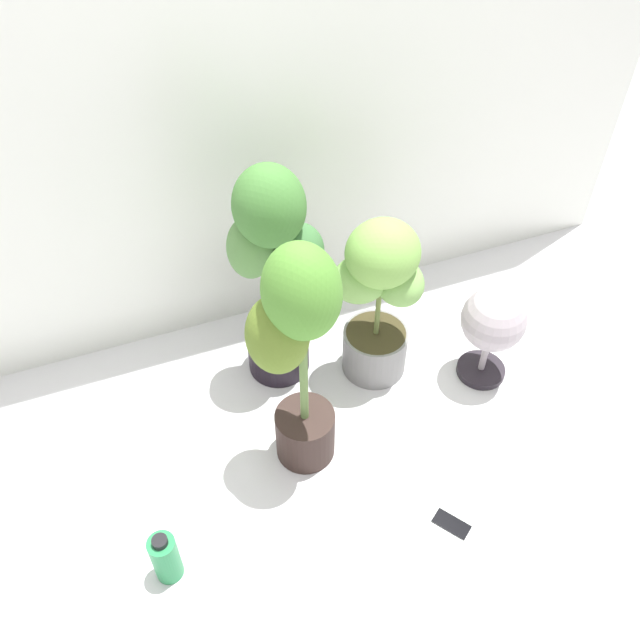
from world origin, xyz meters
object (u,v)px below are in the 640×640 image
potted_plant_back_center (274,265)px  potted_plant_center (296,345)px  cell_phone (451,524)px  floor_fan (493,323)px  potted_plant_back_right (379,294)px  nutrient_bottle (166,557)px

potted_plant_back_center → potted_plant_center: size_ratio=0.98×
potted_plant_center → cell_phone: 0.77m
floor_fan → potted_plant_back_center: bearing=72.0°
potted_plant_center → floor_fan: potted_plant_center is taller
potted_plant_back_right → floor_fan: 0.42m
floor_fan → nutrient_bottle: bearing=111.2°
cell_phone → nutrient_bottle: size_ratio=0.77×
potted_plant_back_center → floor_fan: bearing=-23.6°
floor_fan → potted_plant_back_right: bearing=70.4°
potted_plant_back_center → floor_fan: potted_plant_back_center is taller
potted_plant_back_center → cell_phone: size_ratio=5.59×
potted_plant_back_center → nutrient_bottle: bearing=-130.8°
potted_plant_center → nutrient_bottle: (-0.51, -0.27, -0.44)m
potted_plant_back_center → potted_plant_back_right: potted_plant_back_center is taller
potted_plant_center → cell_phone: (0.35, -0.43, -0.53)m
floor_fan → potted_plant_center: bearing=102.0°
floor_fan → nutrient_bottle: size_ratio=1.96×
cell_phone → potted_plant_back_right: bearing=-127.8°
potted_plant_center → nutrient_bottle: size_ratio=4.40×
cell_phone → floor_fan: floor_fan is taller
potted_plant_center → cell_phone: size_ratio=5.69×
cell_phone → floor_fan: 0.70m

